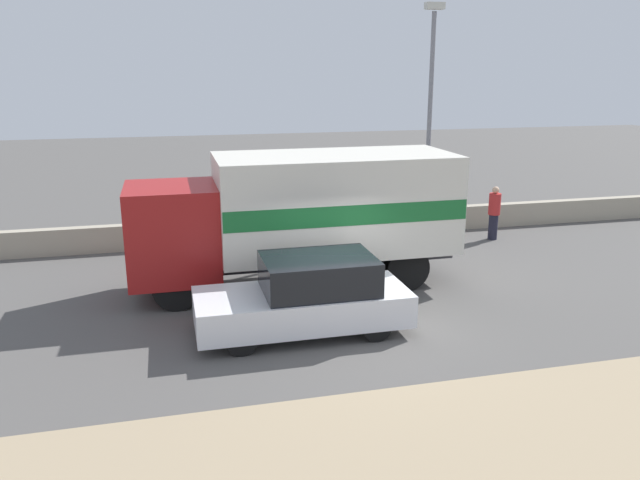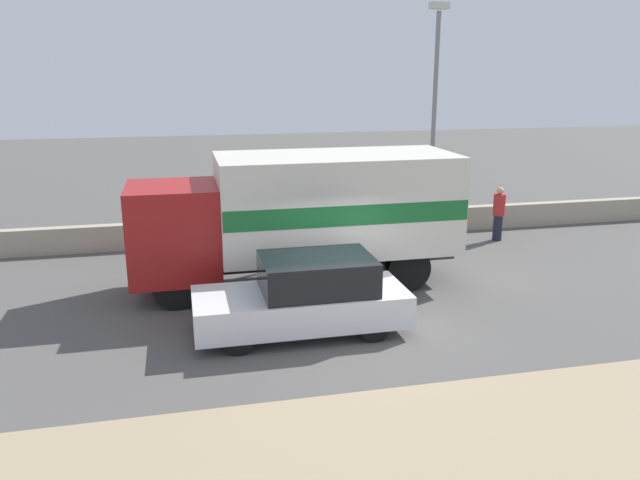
# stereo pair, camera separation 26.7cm
# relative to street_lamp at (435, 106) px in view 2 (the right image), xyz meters

# --- Properties ---
(ground_plane) EXTENTS (80.00, 80.00, 0.00)m
(ground_plane) POSITION_rel_street_lamp_xyz_m (-4.51, -6.76, -4.08)
(ground_plane) COLOR #514F4C
(stone_wall_backdrop) EXTENTS (60.00, 0.35, 0.77)m
(stone_wall_backdrop) POSITION_rel_street_lamp_xyz_m (-4.51, 0.53, -3.70)
(stone_wall_backdrop) COLOR #A39984
(stone_wall_backdrop) RESTS_ON ground_plane
(street_lamp) EXTENTS (0.56, 0.28, 7.06)m
(street_lamp) POSITION_rel_street_lamp_xyz_m (0.00, 0.00, 0.00)
(street_lamp) COLOR slate
(street_lamp) RESTS_ON ground_plane
(box_truck) EXTENTS (7.74, 2.59, 3.23)m
(box_truck) POSITION_rel_street_lamp_xyz_m (-4.73, -3.75, -2.21)
(box_truck) COLOR maroon
(box_truck) RESTS_ON ground_plane
(car_hatchback) EXTENTS (4.29, 1.75, 1.57)m
(car_hatchback) POSITION_rel_street_lamp_xyz_m (-5.35, -6.51, -3.32)
(car_hatchback) COLOR silver
(car_hatchback) RESTS_ON ground_plane
(pedestrian) EXTENTS (0.37, 0.37, 1.68)m
(pedestrian) POSITION_rel_street_lamp_xyz_m (1.89, -0.96, -3.21)
(pedestrian) COLOR #1E1E2D
(pedestrian) RESTS_ON ground_plane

